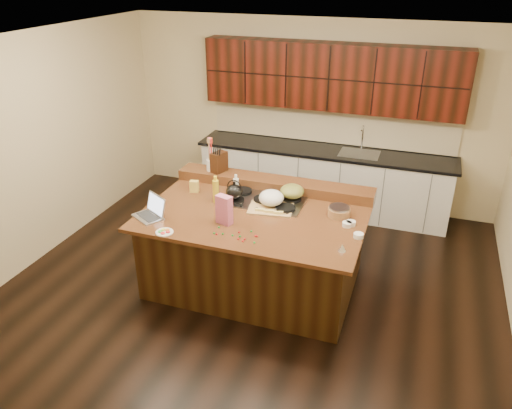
% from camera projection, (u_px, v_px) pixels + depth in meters
% --- Properties ---
extents(room, '(5.52, 5.02, 2.72)m').
position_uv_depth(room, '(254.00, 177.00, 5.23)').
color(room, black).
rests_on(room, ground).
extents(island, '(2.40, 1.60, 0.92)m').
position_uv_depth(island, '(255.00, 249.00, 5.62)').
color(island, black).
rests_on(island, ground).
extents(back_ledge, '(2.40, 0.30, 0.12)m').
position_uv_depth(back_ledge, '(274.00, 183.00, 5.99)').
color(back_ledge, black).
rests_on(back_ledge, island).
extents(cooktop, '(0.92, 0.52, 0.05)m').
position_uv_depth(cooktop, '(263.00, 200.00, 5.67)').
color(cooktop, gray).
rests_on(cooktop, island).
extents(back_counter, '(3.70, 0.66, 2.40)m').
position_uv_depth(back_counter, '(325.00, 146.00, 7.19)').
color(back_counter, silver).
rests_on(back_counter, ground).
extents(kettle, '(0.19, 0.19, 0.17)m').
position_uv_depth(kettle, '(234.00, 192.00, 5.60)').
color(kettle, black).
rests_on(kettle, cooktop).
extents(green_bowl, '(0.33, 0.33, 0.15)m').
position_uv_depth(green_bowl, '(292.00, 191.00, 5.64)').
color(green_bowl, olive).
rests_on(green_bowl, cooktop).
extents(laptop, '(0.41, 0.39, 0.23)m').
position_uv_depth(laptop, '(152.00, 211.00, 5.33)').
color(laptop, '#B7B7BC').
rests_on(laptop, island).
extents(oil_bottle, '(0.07, 0.07, 0.27)m').
position_uv_depth(oil_bottle, '(216.00, 191.00, 5.60)').
color(oil_bottle, gold).
rests_on(oil_bottle, island).
extents(vinegar_bottle, '(0.08, 0.08, 0.25)m').
position_uv_depth(vinegar_bottle, '(236.00, 189.00, 5.69)').
color(vinegar_bottle, silver).
rests_on(vinegar_bottle, island).
extents(wooden_tray, '(0.53, 0.42, 0.19)m').
position_uv_depth(wooden_tray, '(271.00, 200.00, 5.51)').
color(wooden_tray, tan).
rests_on(wooden_tray, island).
extents(ramekin_a, '(0.13, 0.13, 0.04)m').
position_uv_depth(ramekin_a, '(351.00, 223.00, 5.17)').
color(ramekin_a, white).
rests_on(ramekin_a, island).
extents(ramekin_b, '(0.13, 0.13, 0.04)m').
position_uv_depth(ramekin_b, '(358.00, 236.00, 4.94)').
color(ramekin_b, white).
rests_on(ramekin_b, island).
extents(ramekin_c, '(0.13, 0.13, 0.04)m').
position_uv_depth(ramekin_c, '(347.00, 224.00, 5.15)').
color(ramekin_c, white).
rests_on(ramekin_c, island).
extents(strainer_bowl, '(0.31, 0.31, 0.09)m').
position_uv_depth(strainer_bowl, '(339.00, 212.00, 5.34)').
color(strainer_bowl, '#996B3F').
rests_on(strainer_bowl, island).
extents(kitchen_timer, '(0.10, 0.10, 0.07)m').
position_uv_depth(kitchen_timer, '(342.00, 248.00, 4.71)').
color(kitchen_timer, silver).
rests_on(kitchen_timer, island).
extents(pink_bag, '(0.19, 0.13, 0.31)m').
position_uv_depth(pink_bag, '(224.00, 210.00, 5.15)').
color(pink_bag, '#C15B7C').
rests_on(pink_bag, island).
extents(candy_plate, '(0.22, 0.22, 0.01)m').
position_uv_depth(candy_plate, '(164.00, 232.00, 5.03)').
color(candy_plate, white).
rests_on(candy_plate, island).
extents(package_box, '(0.11, 0.09, 0.14)m').
position_uv_depth(package_box, '(194.00, 186.00, 5.88)').
color(package_box, gold).
rests_on(package_box, island).
extents(utensil_crock, '(0.14, 0.14, 0.14)m').
position_uv_depth(utensil_crock, '(211.00, 165.00, 6.17)').
color(utensil_crock, white).
rests_on(utensil_crock, back_ledge).
extents(knife_block, '(0.18, 0.23, 0.25)m').
position_uv_depth(knife_block, '(219.00, 162.00, 6.12)').
color(knife_block, black).
rests_on(knife_block, back_ledge).
extents(gumdrop_0, '(0.02, 0.02, 0.02)m').
position_uv_depth(gumdrop_0, '(238.00, 239.00, 4.90)').
color(gumdrop_0, red).
rests_on(gumdrop_0, island).
extents(gumdrop_1, '(0.02, 0.02, 0.02)m').
position_uv_depth(gumdrop_1, '(223.00, 234.00, 4.99)').
color(gumdrop_1, '#198C26').
rests_on(gumdrop_1, island).
extents(gumdrop_2, '(0.02, 0.02, 0.02)m').
position_uv_depth(gumdrop_2, '(257.00, 236.00, 4.95)').
color(gumdrop_2, red).
rests_on(gumdrop_2, island).
extents(gumdrop_3, '(0.02, 0.02, 0.02)m').
position_uv_depth(gumdrop_3, '(232.00, 235.00, 4.97)').
color(gumdrop_3, '#198C26').
rests_on(gumdrop_3, island).
extents(gumdrop_4, '(0.02, 0.02, 0.02)m').
position_uv_depth(gumdrop_4, '(243.00, 241.00, 4.87)').
color(gumdrop_4, red).
rests_on(gumdrop_4, island).
extents(gumdrop_5, '(0.02, 0.02, 0.02)m').
position_uv_depth(gumdrop_5, '(240.00, 236.00, 4.95)').
color(gumdrop_5, '#198C26').
rests_on(gumdrop_5, island).
extents(gumdrop_6, '(0.02, 0.02, 0.02)m').
position_uv_depth(gumdrop_6, '(245.00, 239.00, 4.90)').
color(gumdrop_6, red).
rests_on(gumdrop_6, island).
extents(gumdrop_7, '(0.02, 0.02, 0.02)m').
position_uv_depth(gumdrop_7, '(219.00, 227.00, 5.11)').
color(gumdrop_7, '#198C26').
rests_on(gumdrop_7, island).
extents(gumdrop_8, '(0.02, 0.02, 0.02)m').
position_uv_depth(gumdrop_8, '(255.00, 236.00, 4.95)').
color(gumdrop_8, red).
rests_on(gumdrop_8, island).
extents(gumdrop_9, '(0.02, 0.02, 0.02)m').
position_uv_depth(gumdrop_9, '(214.00, 233.00, 5.00)').
color(gumdrop_9, '#198C26').
rests_on(gumdrop_9, island).
extents(gumdrop_10, '(0.02, 0.02, 0.02)m').
position_uv_depth(gumdrop_10, '(217.00, 234.00, 4.99)').
color(gumdrop_10, red).
rests_on(gumdrop_10, island).
extents(gumdrop_11, '(0.02, 0.02, 0.02)m').
position_uv_depth(gumdrop_11, '(254.00, 243.00, 4.84)').
color(gumdrop_11, '#198C26').
rests_on(gumdrop_11, island).
extents(gumdrop_12, '(0.02, 0.02, 0.02)m').
position_uv_depth(gumdrop_12, '(239.00, 232.00, 5.02)').
color(gumdrop_12, red).
rests_on(gumdrop_12, island).
extents(gumdrop_13, '(0.02, 0.02, 0.02)m').
position_uv_depth(gumdrop_13, '(251.00, 231.00, 5.04)').
color(gumdrop_13, '#198C26').
rests_on(gumdrop_13, island).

